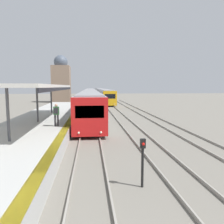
{
  "coord_description": "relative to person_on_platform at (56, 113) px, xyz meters",
  "views": [
    {
      "loc": [
        0.05,
        -2.02,
        3.86
      ],
      "look_at": [
        1.9,
        16.46,
        1.7
      ],
      "focal_mm": 35.0,
      "sensor_mm": 36.0,
      "label": 1
    }
  ],
  "objects": [
    {
      "name": "platform_canopy",
      "position": [
        -1.8,
        2.2,
        1.94
      ],
      "size": [
        4.0,
        16.24,
        3.06
      ],
      "color": "beige",
      "rests_on": "station_platform"
    },
    {
      "name": "person_on_platform",
      "position": [
        0.0,
        0.0,
        0.0
      ],
      "size": [
        0.4,
        0.4,
        1.66
      ],
      "color": "#2D2D33",
      "rests_on": "station_platform"
    },
    {
      "name": "train_near",
      "position": [
        2.45,
        31.77,
        -0.16
      ],
      "size": [
        2.67,
        65.01,
        3.2
      ],
      "color": "red",
      "rests_on": "ground_plane"
    },
    {
      "name": "train_far",
      "position": [
        6.24,
        56.09,
        -0.18
      ],
      "size": [
        2.63,
        62.51,
        3.16
      ],
      "color": "gold",
      "rests_on": "ground_plane"
    },
    {
      "name": "signal_post_near",
      "position": [
        4.46,
        -8.35,
        -0.76
      ],
      "size": [
        0.2,
        0.21,
        1.9
      ],
      "color": "black",
      "rests_on": "ground_plane"
    },
    {
      "name": "distant_domed_building",
      "position": [
        -4.55,
        38.97,
        3.49
      ],
      "size": [
        4.31,
        4.31,
        11.47
      ],
      "color": "#89705B",
      "rests_on": "ground_plane"
    }
  ]
}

